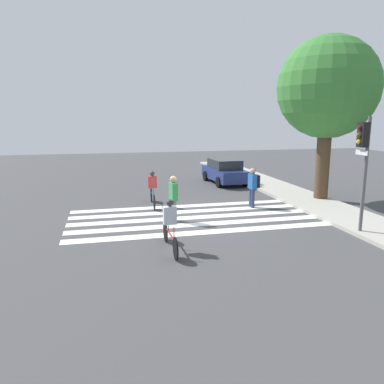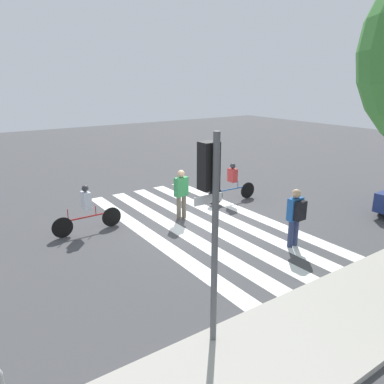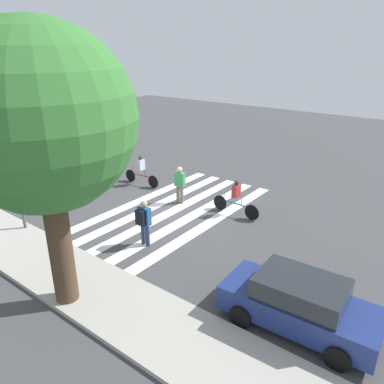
% 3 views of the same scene
% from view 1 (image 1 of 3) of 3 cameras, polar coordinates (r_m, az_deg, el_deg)
% --- Properties ---
extents(ground_plane, '(60.00, 60.00, 0.00)m').
position_cam_1_polar(ground_plane, '(15.56, -0.03, -3.93)').
color(ground_plane, '#444447').
extents(sidewalk_curb, '(36.00, 2.50, 0.14)m').
position_cam_1_polar(sidewalk_curb, '(17.99, 19.76, -2.29)').
color(sidewalk_curb, '#ADA89E').
rests_on(sidewalk_curb, ground_plane).
extents(crosswalk_stripes, '(4.68, 10.00, 0.01)m').
position_cam_1_polar(crosswalk_stripes, '(15.56, -0.03, -3.92)').
color(crosswalk_stripes, white).
rests_on(crosswalk_stripes, ground_plane).
extents(traffic_light, '(0.60, 0.50, 4.13)m').
position_cam_1_polar(traffic_light, '(14.05, 24.68, 5.41)').
color(traffic_light, '#515456').
rests_on(traffic_light, ground_plane).
extents(street_tree, '(4.79, 4.79, 7.87)m').
position_cam_1_polar(street_tree, '(19.44, 19.99, 14.58)').
color(street_tree, '#4C3826').
rests_on(street_tree, ground_plane).
extents(pedestrian_adult_tall_backpack, '(0.51, 0.43, 1.83)m').
position_cam_1_polar(pedestrian_adult_tall_backpack, '(17.39, 9.30, 1.15)').
color(pedestrian_adult_tall_backpack, navy).
rests_on(pedestrian_adult_tall_backpack, ground_plane).
extents(pedestrian_child_with_backpack, '(0.53, 0.29, 1.83)m').
position_cam_1_polar(pedestrian_child_with_backpack, '(14.84, -2.85, -0.59)').
color(pedestrian_child_with_backpack, '#6B6051').
rests_on(pedestrian_child_with_backpack, ground_plane).
extents(cyclist_mid_street, '(2.39, 0.40, 1.63)m').
position_cam_1_polar(cyclist_mid_street, '(11.62, -3.38, -4.80)').
color(cyclist_mid_street, black).
rests_on(cyclist_mid_street, ground_plane).
extents(cyclist_near_curb, '(2.41, 0.41, 1.64)m').
position_cam_1_polar(cyclist_near_curb, '(17.55, -6.04, 0.66)').
color(cyclist_near_curb, black).
rests_on(cyclist_near_curb, ground_plane).
extents(car_parked_dark_suv, '(4.21, 2.01, 1.53)m').
position_cam_1_polar(car_parked_dark_suv, '(23.61, 4.97, 3.18)').
color(car_parked_dark_suv, navy).
rests_on(car_parked_dark_suv, ground_plane).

